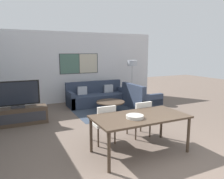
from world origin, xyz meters
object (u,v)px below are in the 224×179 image
(television, at_px, (17,94))
(floor_lamp, at_px, (132,66))
(sofa_side, at_px, (140,100))
(dining_chair_left, at_px, (104,121))
(dining_chair_centre, at_px, (140,116))
(coffee_table, at_px, (110,104))
(sofa_main, at_px, (97,97))
(dining_table, at_px, (140,119))
(fruit_bowl, at_px, (135,116))
(tv_console, at_px, (19,116))

(television, xyz_separation_m, floor_lamp, (4.36, 1.13, 0.61))
(sofa_side, bearing_deg, dining_chair_left, 133.77)
(dining_chair_left, relative_size, dining_chair_centre, 1.00)
(coffee_table, bearing_deg, sofa_main, 90.00)
(dining_chair_left, bearing_deg, floor_lamp, 50.97)
(dining_table, relative_size, floor_lamp, 1.12)
(television, xyz_separation_m, fruit_bowl, (1.94, -3.00, -0.06))
(television, xyz_separation_m, dining_chair_centre, (2.59, -2.22, -0.36))
(tv_console, height_order, dining_chair_left, dining_chair_left)
(sofa_main, relative_size, fruit_bowl, 6.76)
(sofa_main, relative_size, floor_lamp, 1.35)
(sofa_main, distance_m, dining_chair_left, 3.69)
(coffee_table, bearing_deg, dining_chair_left, -118.46)
(tv_console, distance_m, dining_chair_left, 2.76)
(coffee_table, bearing_deg, tv_console, -179.53)
(sofa_main, xyz_separation_m, floor_lamp, (1.49, -0.15, 1.19))
(dining_table, distance_m, fruit_bowl, 0.23)
(floor_lamp, bearing_deg, tv_console, -165.45)
(coffee_table, xyz_separation_m, dining_table, (-0.74, -2.94, 0.42))
(dining_chair_left, relative_size, fruit_bowl, 2.61)
(tv_console, relative_size, coffee_table, 1.62)
(coffee_table, xyz_separation_m, dining_chair_centre, (-0.27, -2.24, 0.22))
(dining_chair_centre, xyz_separation_m, fruit_bowl, (-0.65, -0.79, 0.30))
(television, distance_m, fruit_bowl, 3.58)
(sofa_main, height_order, dining_table, sofa_main)
(fruit_bowl, bearing_deg, dining_chair_centre, 50.59)
(sofa_side, xyz_separation_m, floor_lamp, (0.27, 1.00, 1.19))
(sofa_main, distance_m, coffee_table, 1.26)
(tv_console, bearing_deg, dining_chair_left, -52.94)
(dining_table, bearing_deg, television, 126.10)
(television, distance_m, floor_lamp, 4.54)
(sofa_side, bearing_deg, dining_chair_centre, 147.45)
(dining_chair_left, bearing_deg, dining_table, -56.98)
(television, distance_m, dining_chair_centre, 3.43)
(dining_chair_centre, bearing_deg, sofa_main, 85.54)
(dining_table, distance_m, dining_chair_centre, 0.86)
(tv_console, relative_size, television, 1.29)
(sofa_side, relative_size, fruit_bowl, 4.15)
(sofa_side, height_order, coffee_table, sofa_side)
(tv_console, relative_size, fruit_bowl, 4.58)
(television, height_order, floor_lamp, floor_lamp)
(floor_lamp, bearing_deg, coffee_table, -143.45)
(television, height_order, sofa_side, television)
(sofa_side, bearing_deg, television, 91.82)
(tv_console, distance_m, fruit_bowl, 3.62)
(dining_table, relative_size, fruit_bowl, 5.62)
(sofa_main, bearing_deg, coffee_table, -90.00)
(dining_chair_centre, height_order, floor_lamp, floor_lamp)
(dining_chair_centre, distance_m, floor_lamp, 3.91)
(tv_console, distance_m, sofa_side, 4.09)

